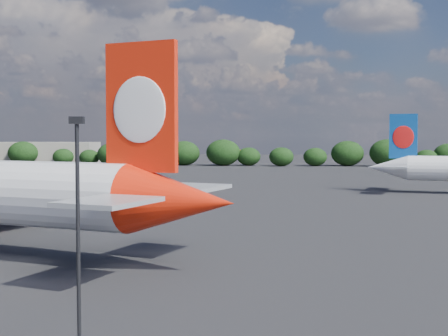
{
  "coord_description": "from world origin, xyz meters",
  "views": [
    {
      "loc": [
        19.16,
        -35.63,
        10.5
      ],
      "look_at": [
        16.0,
        12.0,
        8.0
      ],
      "focal_mm": 50.0,
      "sensor_mm": 36.0,
      "label": 1
    }
  ],
  "objects": [
    {
      "name": "horizon_treeline",
      "position": [
        16.61,
        180.28,
        3.95
      ],
      "size": [
        208.49,
        16.22,
        9.26
      ],
      "color": "black",
      "rests_on": "ground"
    },
    {
      "name": "billboard_yellow",
      "position": [
        12.0,
        182.0,
        3.87
      ],
      "size": [
        5.0,
        0.3,
        5.5
      ],
      "color": "gold",
      "rests_on": "ground"
    },
    {
      "name": "apron_lamp_post",
      "position": [
        11.92,
        -12.07,
        6.26
      ],
      "size": [
        0.55,
        0.3,
        11.23
      ],
      "color": "black",
      "rests_on": "ground"
    },
    {
      "name": "ground",
      "position": [
        0.0,
        60.0,
        0.0
      ],
      "size": [
        500.0,
        500.0,
        0.0
      ],
      "primitive_type": "plane",
      "color": "black",
      "rests_on": "ground"
    },
    {
      "name": "terminal_building",
      "position": [
        -65.0,
        192.0,
        4.0
      ],
      "size": [
        42.0,
        16.0,
        8.0
      ],
      "color": "gray",
      "rests_on": "ground"
    },
    {
      "name": "highway_sign",
      "position": [
        -18.0,
        176.0,
        3.13
      ],
      "size": [
        6.0,
        0.3,
        4.5
      ],
      "color": "#156C28",
      "rests_on": "ground"
    }
  ]
}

